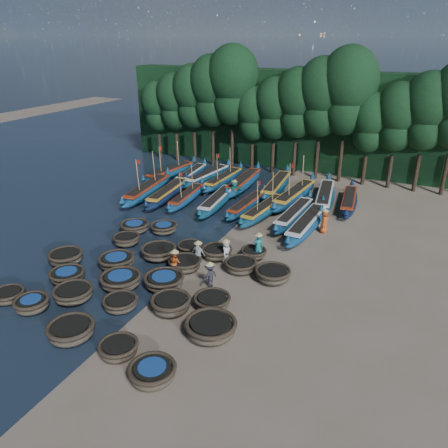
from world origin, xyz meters
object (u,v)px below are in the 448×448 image
at_px(long_boat_14, 277,186).
at_px(fisherman_4, 198,253).
at_px(long_boat_16, 325,197).
at_px(coracle_13, 164,281).
at_px(long_boat_1, 147,190).
at_px(fisherman_0, 226,251).
at_px(fisherman_1, 258,246).
at_px(coracle_7, 120,303).
at_px(coracle_19, 273,274).
at_px(coracle_12, 121,280).
at_px(fisherman_2, 175,262).
at_px(coracle_1, 32,304).
at_px(coracle_2, 71,330).
at_px(coracle_6, 73,293).
at_px(long_boat_10, 191,174).
at_px(coracle_8, 171,304).
at_px(coracle_24, 254,253).
at_px(coracle_14, 212,301).
at_px(long_boat_4, 217,201).
at_px(coracle_23, 217,252).
at_px(coracle_5, 67,275).
at_px(long_boat_11, 208,176).
at_px(long_boat_17, 349,201).
at_px(coracle_11, 117,261).
at_px(coracle_17, 185,264).
at_px(long_boat_9, 170,172).
at_px(long_boat_13, 244,182).
at_px(coracle_4, 152,372).
at_px(coracle_16, 159,252).
at_px(coracle_22, 190,247).
at_px(long_boat_2, 168,193).
at_px(long_boat_6, 264,210).
at_px(coracle_21, 164,228).
at_px(coracle_15, 126,239).
at_px(fisherman_3, 210,275).
at_px(coracle_9, 211,327).
at_px(coracle_10, 66,257).
at_px(coracle_18, 241,265).
at_px(long_boat_12, 224,180).
at_px(long_boat_3, 187,197).
at_px(long_boat_15, 295,195).
at_px(fisherman_5, 234,190).

distance_m(long_boat_14, fisherman_4, 15.21).
bearing_deg(long_boat_16, coracle_13, -115.32).
bearing_deg(long_boat_1, fisherman_0, -42.22).
xyz_separation_m(long_boat_14, fisherman_1, (3.22, -12.98, 0.39)).
height_order(coracle_7, coracle_19, coracle_19).
xyz_separation_m(coracle_12, fisherman_2, (2.01, 2.66, 0.36)).
xyz_separation_m(coracle_1, long_boat_1, (-4.62, 17.27, 0.18)).
bearing_deg(coracle_2, coracle_6, 131.27).
relative_size(coracle_13, long_boat_10, 0.32).
relative_size(coracle_8, coracle_24, 1.31).
bearing_deg(coracle_14, long_boat_4, 115.04).
distance_m(coracle_23, fisherman_0, 0.93).
relative_size(coracle_5, coracle_7, 1.11).
bearing_deg(long_boat_11, long_boat_17, 1.97).
xyz_separation_m(coracle_6, coracle_11, (-0.17, 3.94, 0.02)).
relative_size(coracle_17, long_boat_9, 0.25).
xyz_separation_m(coracle_2, coracle_6, (-2.25, 2.56, -0.03)).
bearing_deg(fisherman_2, coracle_7, 106.43).
bearing_deg(long_boat_13, coracle_4, -78.37).
distance_m(coracle_8, coracle_16, 6.12).
distance_m(coracle_22, long_boat_16, 14.12).
xyz_separation_m(coracle_17, long_boat_2, (-7.59, 10.25, 0.15)).
bearing_deg(long_boat_6, long_boat_13, 133.25).
distance_m(coracle_7, coracle_12, 2.22).
height_order(coracle_21, fisherman_2, fisherman_2).
distance_m(coracle_6, long_boat_13, 21.32).
bearing_deg(coracle_19, long_boat_10, 132.43).
bearing_deg(coracle_13, coracle_23, 75.68).
height_order(coracle_15, coracle_19, coracle_19).
bearing_deg(coracle_12, coracle_21, 103.90).
xyz_separation_m(long_boat_9, fisherman_3, (13.06, -16.91, 0.26)).
height_order(coracle_15, fisherman_1, fisherman_1).
bearing_deg(coracle_17, fisherman_0, 44.37).
distance_m(coracle_9, fisherman_2, 6.38).
height_order(coracle_10, coracle_22, coracle_10).
height_order(coracle_1, coracle_22, coracle_1).
bearing_deg(coracle_18, long_boat_12, 118.83).
height_order(long_boat_3, long_boat_4, long_boat_3).
relative_size(coracle_15, coracle_23, 0.90).
height_order(coracle_10, coracle_14, coracle_10).
relative_size(coracle_5, coracle_9, 0.82).
bearing_deg(long_boat_15, fisherman_1, -79.55).
distance_m(coracle_13, long_boat_14, 18.40).
height_order(long_boat_2, fisherman_1, fisherman_1).
xyz_separation_m(coracle_5, fisherman_5, (3.23, 16.73, 0.51)).
height_order(coracle_9, coracle_14, coracle_9).
relative_size(long_boat_9, long_boat_15, 0.91).
height_order(coracle_24, long_boat_12, long_boat_12).
relative_size(fisherman_2, fisherman_4, 0.97).
relative_size(coracle_2, coracle_7, 1.20).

